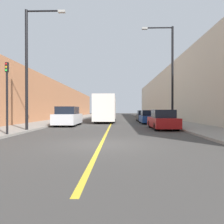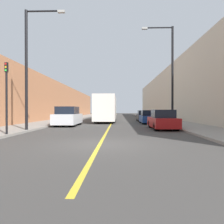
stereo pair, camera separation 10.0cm
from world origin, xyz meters
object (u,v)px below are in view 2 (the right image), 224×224
object	(u,v)px
parked_suv_left	(68,117)
traffic_light	(7,95)
bus	(107,108)
car_right_mid	(149,118)
car_right_far	(144,116)
car_right_near	(163,120)
street_lamp_right	(170,70)
street_lamp_left	(30,62)

from	to	relation	value
parked_suv_left	traffic_light	xyz separation A→B (m)	(-1.50, -8.68, 1.52)
bus	car_right_mid	world-z (taller)	bus
traffic_light	car_right_far	bearing A→B (deg)	60.93
car_right_near	street_lamp_right	distance (m)	5.17
bus	car_right_far	xyz separation A→B (m)	(5.10, 0.78, -1.09)
car_right_mid	bus	bearing A→B (deg)	136.07
car_right_mid	street_lamp_left	distance (m)	14.02
car_right_far	car_right_mid	bearing A→B (deg)	-91.14
car_right_mid	street_lamp_right	size ratio (longest dim) A/B	0.47
car_right_near	street_lamp_right	world-z (taller)	street_lamp_right
bus	car_right_near	distance (m)	12.91
street_lamp_left	bus	bearing A→B (deg)	71.78
car_right_near	parked_suv_left	bearing A→B (deg)	157.39
parked_suv_left	car_right_far	xyz separation A→B (m)	(8.38, 9.09, -0.19)
street_lamp_right	traffic_light	distance (m)	13.62
car_right_near	street_lamp_left	xyz separation A→B (m)	(-9.76, -2.27, 4.23)
parked_suv_left	car_right_mid	bearing A→B (deg)	22.96
traffic_light	bus	bearing A→B (deg)	74.31
car_right_near	street_lamp_left	bearing A→B (deg)	-166.89
car_right_far	traffic_light	bearing A→B (deg)	-119.07
bus	traffic_light	size ratio (longest dim) A/B	3.04
car_right_near	street_lamp_left	distance (m)	10.87
street_lamp_left	traffic_light	world-z (taller)	street_lamp_left
street_lamp_right	street_lamp_left	bearing A→B (deg)	-157.04
car_right_mid	street_lamp_left	bearing A→B (deg)	-136.09
car_right_mid	street_lamp_right	distance (m)	6.59
street_lamp_left	street_lamp_right	xyz separation A→B (m)	(10.88, 4.61, 0.24)
car_right_near	bus	bearing A→B (deg)	113.45
car_right_near	traffic_light	distance (m)	11.30
bus	street_lamp_left	xyz separation A→B (m)	(-4.64, -14.08, 3.17)
parked_suv_left	car_right_near	bearing A→B (deg)	-22.61
bus	street_lamp_right	distance (m)	11.85
parked_suv_left	car_right_mid	distance (m)	8.98
bus	street_lamp_left	distance (m)	15.16
car_right_mid	traffic_light	bearing A→B (deg)	-128.72
bus	car_right_far	world-z (taller)	bus
car_right_mid	street_lamp_right	world-z (taller)	street_lamp_right
traffic_light	car_right_mid	bearing A→B (deg)	51.28
car_right_mid	street_lamp_right	xyz separation A→B (m)	(1.25, -4.66, 4.49)
bus	car_right_mid	size ratio (longest dim) A/B	2.96
car_right_mid	car_right_far	bearing A→B (deg)	88.86
car_right_mid	parked_suv_left	bearing A→B (deg)	-157.04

